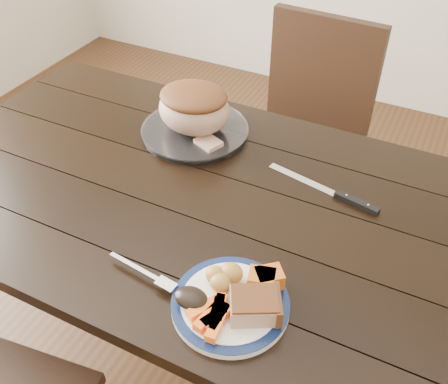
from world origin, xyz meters
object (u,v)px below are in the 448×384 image
at_px(chair_far, 306,129).
at_px(fork, 147,274).
at_px(serving_platter, 195,132).
at_px(roast_joint, 194,109).
at_px(pork_slice, 254,306).
at_px(carving_knife, 343,196).
at_px(dinner_plate, 230,304).
at_px(dining_table, 201,219).

distance_m(chair_far, fork, 1.07).
bearing_deg(serving_platter, roast_joint, 0.00).
distance_m(serving_platter, pork_slice, 0.67).
bearing_deg(carving_knife, chair_far, 127.07).
bearing_deg(roast_joint, fork, -71.46).
bearing_deg(carving_knife, fork, -112.36).
height_order(fork, roast_joint, roast_joint).
relative_size(pork_slice, fork, 0.53).
height_order(dinner_plate, carving_knife, dinner_plate).
relative_size(pork_slice, roast_joint, 0.45).
xyz_separation_m(serving_platter, fork, (0.18, -0.53, 0.01)).
bearing_deg(fork, carving_knife, 62.82).
distance_m(dining_table, roast_joint, 0.33).
bearing_deg(dining_table, dinner_plate, -51.41).
relative_size(serving_platter, pork_slice, 3.27).
bearing_deg(fork, dinner_plate, 11.73).
bearing_deg(dining_table, chair_far, 85.84).
height_order(pork_slice, roast_joint, roast_joint).
distance_m(chair_far, carving_knife, 0.70).
height_order(serving_platter, fork, fork).
distance_m(dining_table, fork, 0.32).
xyz_separation_m(dinner_plate, fork, (-0.19, -0.02, 0.01)).
distance_m(dinner_plate, carving_knife, 0.44).
bearing_deg(chair_far, dinner_plate, 103.00).
height_order(dining_table, chair_far, chair_far).
xyz_separation_m(serving_platter, roast_joint, (0.00, 0.00, 0.08)).
bearing_deg(carving_knife, serving_platter, -178.52).
bearing_deg(chair_far, pork_slice, 105.87).
relative_size(dining_table, dinner_plate, 6.58).
relative_size(chair_far, carving_knife, 2.93).
bearing_deg(pork_slice, roast_joint, 129.17).
bearing_deg(fork, pork_slice, 9.57).
xyz_separation_m(serving_platter, pork_slice, (0.42, -0.52, 0.03)).
height_order(chair_far, fork, chair_far).
xyz_separation_m(chair_far, serving_platter, (-0.20, -0.51, 0.23)).
relative_size(chair_far, roast_joint, 4.38).
bearing_deg(dinner_plate, roast_joint, 125.64).
relative_size(dinner_plate, roast_joint, 1.15).
bearing_deg(dining_table, fork, -83.21).
xyz_separation_m(pork_slice, roast_joint, (-0.42, 0.52, 0.04)).
height_order(dining_table, roast_joint, roast_joint).
bearing_deg(dining_table, carving_knife, 23.51).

